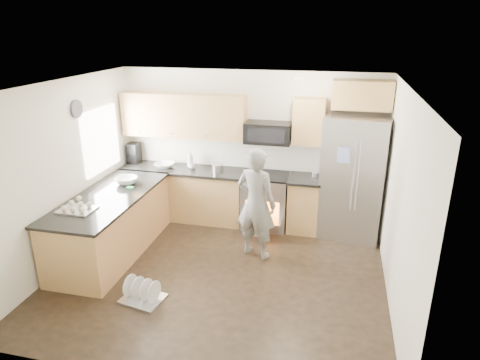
% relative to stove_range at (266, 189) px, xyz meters
% --- Properties ---
extents(ground, '(4.50, 4.50, 0.00)m').
position_rel_stove_range_xyz_m(ground, '(-0.35, -1.69, -0.68)').
color(ground, black).
rests_on(ground, ground).
extents(room_shell, '(4.54, 4.04, 2.62)m').
position_rel_stove_range_xyz_m(room_shell, '(-0.39, -1.68, 1.00)').
color(room_shell, silver).
rests_on(room_shell, ground).
extents(back_cabinet_run, '(4.45, 0.64, 2.50)m').
position_rel_stove_range_xyz_m(back_cabinet_run, '(-0.94, 0.05, 0.29)').
color(back_cabinet_run, '#C1804D').
rests_on(back_cabinet_run, ground).
extents(peninsula, '(0.96, 2.36, 1.03)m').
position_rel_stove_range_xyz_m(peninsula, '(-2.10, -1.44, -0.21)').
color(peninsula, '#C1804D').
rests_on(peninsula, ground).
extents(stove_range, '(0.76, 0.97, 1.79)m').
position_rel_stove_range_xyz_m(stove_range, '(0.00, 0.00, 0.00)').
color(stove_range, '#B7B7BC').
rests_on(stove_range, ground).
extents(refrigerator, '(1.08, 0.91, 1.99)m').
position_rel_stove_range_xyz_m(refrigerator, '(1.42, 0.01, 0.32)').
color(refrigerator, '#B7B7BC').
rests_on(refrigerator, ground).
extents(person, '(0.71, 0.57, 1.68)m').
position_rel_stove_range_xyz_m(person, '(0.04, -1.04, 0.17)').
color(person, gray).
rests_on(person, ground).
extents(dish_rack, '(0.57, 0.49, 0.31)m').
position_rel_stove_range_xyz_m(dish_rack, '(-1.13, -2.49, -0.59)').
color(dish_rack, '#B7B7BC').
rests_on(dish_rack, ground).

